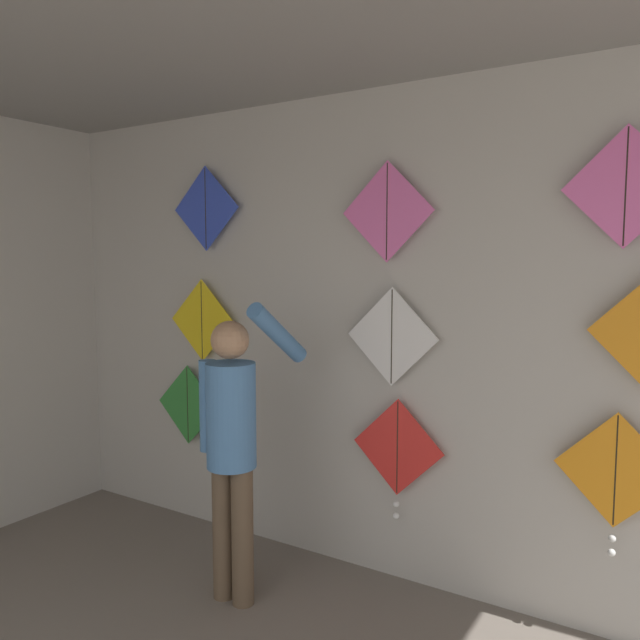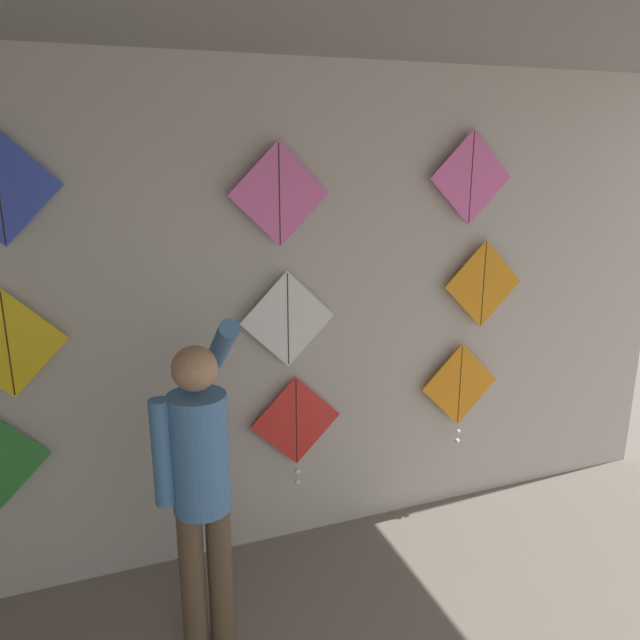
{
  "view_description": "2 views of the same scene",
  "coord_description": "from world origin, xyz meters",
  "px_view_note": "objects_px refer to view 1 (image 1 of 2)",
  "views": [
    {
      "loc": [
        1.6,
        0.82,
        1.85
      ],
      "look_at": [
        -0.2,
        3.7,
        1.52
      ],
      "focal_mm": 35.0,
      "sensor_mm": 36.0,
      "label": 1
    },
    {
      "loc": [
        -0.9,
        0.75,
        2.36
      ],
      "look_at": [
        0.22,
        3.7,
        1.47
      ],
      "focal_mm": 35.0,
      "sensor_mm": 36.0,
      "label": 2
    }
  ],
  "objects_px": {
    "shopkeeper": "(233,435)",
    "kite_6": "(206,209)",
    "kite_3": "(202,320)",
    "kite_7": "(387,212)",
    "kite_2": "(615,476)",
    "kite_8": "(626,187)",
    "kite_0": "(188,405)",
    "kite_4": "(392,337)",
    "kite_1": "(397,452)"
  },
  "relations": [
    {
      "from": "shopkeeper",
      "to": "kite_6",
      "type": "xyz_separation_m",
      "value": [
        -0.73,
        0.63,
        1.26
      ]
    },
    {
      "from": "kite_3",
      "to": "kite_7",
      "type": "height_order",
      "value": "kite_7"
    },
    {
      "from": "kite_2",
      "to": "kite_8",
      "type": "xyz_separation_m",
      "value": [
        -0.01,
        0.0,
        1.33
      ]
    },
    {
      "from": "shopkeeper",
      "to": "kite_0",
      "type": "bearing_deg",
      "value": 145.46
    },
    {
      "from": "kite_4",
      "to": "kite_6",
      "type": "relative_size",
      "value": 1.0
    },
    {
      "from": "kite_0",
      "to": "kite_1",
      "type": "relative_size",
      "value": 0.8
    },
    {
      "from": "kite_7",
      "to": "kite_0",
      "type": "bearing_deg",
      "value": 180.0
    },
    {
      "from": "kite_1",
      "to": "kite_7",
      "type": "relative_size",
      "value": 1.25
    },
    {
      "from": "shopkeeper",
      "to": "kite_8",
      "type": "xyz_separation_m",
      "value": [
        1.77,
        0.63,
        1.25
      ]
    },
    {
      "from": "kite_2",
      "to": "kite_3",
      "type": "xyz_separation_m",
      "value": [
        -2.57,
        0.0,
        0.59
      ]
    },
    {
      "from": "kite_1",
      "to": "kite_3",
      "type": "bearing_deg",
      "value": 179.97
    },
    {
      "from": "kite_4",
      "to": "kite_7",
      "type": "height_order",
      "value": "kite_7"
    },
    {
      "from": "shopkeeper",
      "to": "kite_0",
      "type": "relative_size",
      "value": 2.95
    },
    {
      "from": "kite_0",
      "to": "kite_3",
      "type": "height_order",
      "value": "kite_3"
    },
    {
      "from": "kite_4",
      "to": "shopkeeper",
      "type": "bearing_deg",
      "value": -135.04
    },
    {
      "from": "kite_4",
      "to": "kite_8",
      "type": "height_order",
      "value": "kite_8"
    },
    {
      "from": "kite_1",
      "to": "kite_8",
      "type": "height_order",
      "value": "kite_8"
    },
    {
      "from": "kite_0",
      "to": "kite_7",
      "type": "height_order",
      "value": "kite_7"
    },
    {
      "from": "kite_6",
      "to": "kite_8",
      "type": "distance_m",
      "value": 2.5
    },
    {
      "from": "kite_8",
      "to": "kite_6",
      "type": "bearing_deg",
      "value": 180.0
    },
    {
      "from": "shopkeeper",
      "to": "kite_4",
      "type": "distance_m",
      "value": 1.02
    },
    {
      "from": "kite_6",
      "to": "kite_7",
      "type": "relative_size",
      "value": 1.0
    },
    {
      "from": "shopkeeper",
      "to": "kite_3",
      "type": "xyz_separation_m",
      "value": [
        -0.79,
        0.63,
        0.52
      ]
    },
    {
      "from": "kite_3",
      "to": "kite_6",
      "type": "height_order",
      "value": "kite_6"
    },
    {
      "from": "kite_8",
      "to": "kite_4",
      "type": "bearing_deg",
      "value": 180.0
    },
    {
      "from": "kite_6",
      "to": "shopkeeper",
      "type": "bearing_deg",
      "value": -40.55
    },
    {
      "from": "kite_6",
      "to": "kite_0",
      "type": "bearing_deg",
      "value": 180.0
    },
    {
      "from": "kite_2",
      "to": "kite_4",
      "type": "distance_m",
      "value": 1.29
    },
    {
      "from": "kite_1",
      "to": "kite_8",
      "type": "relative_size",
      "value": 1.25
    },
    {
      "from": "shopkeeper",
      "to": "kite_2",
      "type": "distance_m",
      "value": 1.89
    },
    {
      "from": "kite_3",
      "to": "kite_8",
      "type": "bearing_deg",
      "value": 0.0
    },
    {
      "from": "kite_1",
      "to": "kite_4",
      "type": "height_order",
      "value": "kite_4"
    },
    {
      "from": "shopkeeper",
      "to": "kite_1",
      "type": "relative_size",
      "value": 2.36
    },
    {
      "from": "shopkeeper",
      "to": "kite_0",
      "type": "distance_m",
      "value": 1.13
    },
    {
      "from": "kite_0",
      "to": "kite_1",
      "type": "bearing_deg",
      "value": -0.02
    },
    {
      "from": "shopkeeper",
      "to": "kite_1",
      "type": "distance_m",
      "value": 0.93
    },
    {
      "from": "kite_2",
      "to": "kite_0",
      "type": "bearing_deg",
      "value": 179.99
    },
    {
      "from": "shopkeeper",
      "to": "kite_7",
      "type": "relative_size",
      "value": 2.95
    },
    {
      "from": "kite_1",
      "to": "kite_2",
      "type": "relative_size",
      "value": 1.0
    },
    {
      "from": "kite_1",
      "to": "kite_2",
      "type": "height_order",
      "value": "kite_2"
    },
    {
      "from": "shopkeeper",
      "to": "kite_3",
      "type": "relative_size",
      "value": 2.95
    },
    {
      "from": "shopkeeper",
      "to": "kite_8",
      "type": "bearing_deg",
      "value": 18.89
    },
    {
      "from": "shopkeeper",
      "to": "kite_3",
      "type": "bearing_deg",
      "value": 140.78
    },
    {
      "from": "shopkeeper",
      "to": "kite_2",
      "type": "bearing_deg",
      "value": 18.73
    },
    {
      "from": "kite_1",
      "to": "kite_0",
      "type": "bearing_deg",
      "value": 179.98
    },
    {
      "from": "kite_0",
      "to": "kite_8",
      "type": "relative_size",
      "value": 1.0
    },
    {
      "from": "kite_2",
      "to": "kite_3",
      "type": "height_order",
      "value": "kite_3"
    },
    {
      "from": "kite_4",
      "to": "kite_8",
      "type": "bearing_deg",
      "value": 0.0
    },
    {
      "from": "kite_0",
      "to": "kite_7",
      "type": "bearing_deg",
      "value": 0.0
    },
    {
      "from": "shopkeeper",
      "to": "kite_2",
      "type": "height_order",
      "value": "shopkeeper"
    }
  ]
}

